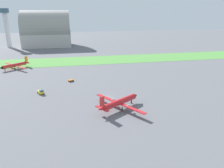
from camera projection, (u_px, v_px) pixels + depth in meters
ground_plane at (107, 98)px, 85.37m from camera, size 600.00×600.00×0.00m
grass_taxiway_strip at (90, 60)px, 150.51m from camera, size 360.00×28.00×0.08m
airplane_foreground_turboprop at (119, 102)px, 74.87m from camera, size 17.88×20.42×7.02m
airplane_taxiing_turboprop at (15, 65)px, 127.32m from camera, size 15.85×17.65×6.61m
pushback_tug_near_gate at (41, 92)px, 89.08m from camera, size 3.27×4.02×1.95m
baggage_cart_midfield at (71, 80)px, 104.93m from camera, size 2.93×2.70×0.90m
hangar_distant at (47, 31)px, 207.54m from camera, size 45.75×30.88×34.26m
control_tower at (6, 25)px, 198.30m from camera, size 8.00×8.00×35.99m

